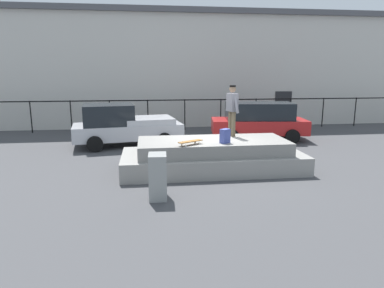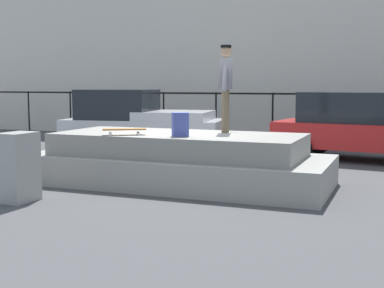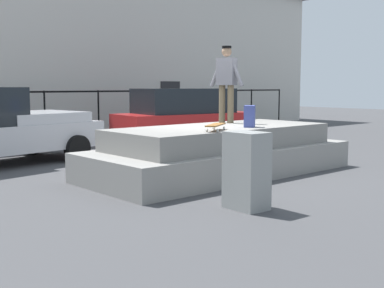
{
  "view_description": "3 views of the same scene",
  "coord_description": "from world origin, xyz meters",
  "px_view_note": "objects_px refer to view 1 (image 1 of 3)",
  "views": [
    {
      "loc": [
        -2.04,
        -11.05,
        3.12
      ],
      "look_at": [
        -0.51,
        0.63,
        0.65
      ],
      "focal_mm": 32.22,
      "sensor_mm": 36.0,
      "label": 1
    },
    {
      "loc": [
        4.0,
        -9.7,
        1.92
      ],
      "look_at": [
        -0.22,
        0.86,
        0.64
      ],
      "focal_mm": 49.21,
      "sensor_mm": 36.0,
      "label": 2
    },
    {
      "loc": [
        -7.28,
        -7.73,
        1.81
      ],
      "look_at": [
        -0.06,
        0.36,
        0.56
      ],
      "focal_mm": 47.14,
      "sensor_mm": 36.0,
      "label": 3
    }
  ],
  "objects_px": {
    "car_red_hatchback_mid": "(259,120)",
    "utility_box": "(158,177)",
    "backpack": "(225,136)",
    "skateboarder": "(232,107)",
    "skateboard": "(190,142)",
    "car_silver_pickup_near": "(124,125)"
  },
  "relations": [
    {
      "from": "skateboard",
      "to": "car_red_hatchback_mid",
      "type": "height_order",
      "value": "car_red_hatchback_mid"
    },
    {
      "from": "backpack",
      "to": "car_silver_pickup_near",
      "type": "height_order",
      "value": "car_silver_pickup_near"
    },
    {
      "from": "backpack",
      "to": "utility_box",
      "type": "xyz_separation_m",
      "value": [
        -2.11,
        -1.84,
        -0.63
      ]
    },
    {
      "from": "skateboarder",
      "to": "backpack",
      "type": "height_order",
      "value": "skateboarder"
    },
    {
      "from": "car_red_hatchback_mid",
      "to": "backpack",
      "type": "bearing_deg",
      "value": -118.06
    },
    {
      "from": "skateboard",
      "to": "skateboarder",
      "type": "bearing_deg",
      "value": 38.84
    },
    {
      "from": "car_silver_pickup_near",
      "to": "utility_box",
      "type": "xyz_separation_m",
      "value": [
        1.22,
        -6.61,
        -0.32
      ]
    },
    {
      "from": "car_red_hatchback_mid",
      "to": "utility_box",
      "type": "distance_m",
      "value": 8.63
    },
    {
      "from": "car_red_hatchback_mid",
      "to": "car_silver_pickup_near",
      "type": "bearing_deg",
      "value": -175.52
    },
    {
      "from": "skateboarder",
      "to": "car_red_hatchback_mid",
      "type": "relative_size",
      "value": 0.38
    },
    {
      "from": "skateboarder",
      "to": "car_red_hatchback_mid",
      "type": "distance_m",
      "value": 4.84
    },
    {
      "from": "car_red_hatchback_mid",
      "to": "utility_box",
      "type": "relative_size",
      "value": 3.94
    },
    {
      "from": "skateboard",
      "to": "backpack",
      "type": "height_order",
      "value": "backpack"
    },
    {
      "from": "backpack",
      "to": "car_silver_pickup_near",
      "type": "relative_size",
      "value": 0.09
    },
    {
      "from": "skateboard",
      "to": "car_silver_pickup_near",
      "type": "bearing_deg",
      "value": 114.72
    },
    {
      "from": "car_red_hatchback_mid",
      "to": "skateboarder",
      "type": "bearing_deg",
      "value": -119.3
    },
    {
      "from": "skateboard",
      "to": "backpack",
      "type": "distance_m",
      "value": 1.09
    },
    {
      "from": "skateboarder",
      "to": "utility_box",
      "type": "distance_m",
      "value": 4.19
    },
    {
      "from": "backpack",
      "to": "skateboarder",
      "type": "bearing_deg",
      "value": -148.18
    },
    {
      "from": "utility_box",
      "to": "skateboarder",
      "type": "bearing_deg",
      "value": 51.15
    },
    {
      "from": "skateboarder",
      "to": "backpack",
      "type": "distance_m",
      "value": 1.45
    },
    {
      "from": "backpack",
      "to": "utility_box",
      "type": "distance_m",
      "value": 2.87
    }
  ]
}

